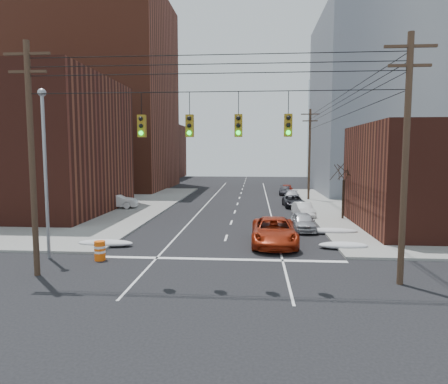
% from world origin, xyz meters
% --- Properties ---
extents(ground, '(160.00, 160.00, 0.00)m').
position_xyz_m(ground, '(0.00, 0.00, 0.00)').
color(ground, black).
rests_on(ground, ground).
extents(building_brick_tall, '(24.00, 20.00, 30.00)m').
position_xyz_m(building_brick_tall, '(-24.00, 48.00, 15.00)').
color(building_brick_tall, brown).
rests_on(building_brick_tall, ground).
extents(building_brick_near, '(20.00, 16.00, 13.00)m').
position_xyz_m(building_brick_near, '(-22.00, 22.00, 6.50)').
color(building_brick_near, '#4C1F16').
rests_on(building_brick_near, ground).
extents(building_brick_far, '(22.00, 18.00, 12.00)m').
position_xyz_m(building_brick_far, '(-26.00, 74.00, 6.00)').
color(building_brick_far, '#4C1F16').
rests_on(building_brick_far, ground).
extents(building_office, '(22.00, 20.00, 25.00)m').
position_xyz_m(building_office, '(22.00, 44.00, 12.50)').
color(building_office, gray).
rests_on(building_office, ground).
extents(building_glass, '(20.00, 18.00, 22.00)m').
position_xyz_m(building_glass, '(24.00, 70.00, 11.00)').
color(building_glass, gray).
rests_on(building_glass, ground).
extents(utility_pole_left, '(2.20, 0.28, 11.00)m').
position_xyz_m(utility_pole_left, '(-8.50, 3.00, 5.78)').
color(utility_pole_left, '#473323').
rests_on(utility_pole_left, ground).
extents(utility_pole_right, '(2.20, 0.28, 11.00)m').
position_xyz_m(utility_pole_right, '(8.50, 3.00, 5.78)').
color(utility_pole_right, '#473323').
rests_on(utility_pole_right, ground).
extents(utility_pole_far, '(2.20, 0.28, 11.00)m').
position_xyz_m(utility_pole_far, '(8.50, 34.00, 5.78)').
color(utility_pole_far, '#473323').
rests_on(utility_pole_far, ground).
extents(traffic_signals, '(17.00, 0.42, 2.02)m').
position_xyz_m(traffic_signals, '(0.10, 2.97, 7.17)').
color(traffic_signals, black).
rests_on(traffic_signals, ground).
extents(street_light, '(0.44, 0.44, 9.32)m').
position_xyz_m(street_light, '(-9.50, 6.00, 5.54)').
color(street_light, gray).
rests_on(street_light, ground).
extents(bare_tree, '(2.09, 2.20, 4.93)m').
position_xyz_m(bare_tree, '(9.59, 20.00, 2.32)').
color(bare_tree, black).
rests_on(bare_tree, ground).
extents(snow_nw, '(3.50, 1.08, 0.42)m').
position_xyz_m(snow_nw, '(-7.40, 9.00, 0.21)').
color(snow_nw, silver).
rests_on(snow_nw, ground).
extents(snow_ne, '(3.00, 1.08, 0.42)m').
position_xyz_m(snow_ne, '(7.40, 9.50, 0.21)').
color(snow_ne, silver).
rests_on(snow_ne, ground).
extents(snow_east_far, '(4.00, 1.08, 0.42)m').
position_xyz_m(snow_east_far, '(7.40, 14.00, 0.21)').
color(snow_east_far, silver).
rests_on(snow_east_far, ground).
extents(red_pickup, '(2.86, 6.13, 1.70)m').
position_xyz_m(red_pickup, '(3.20, 10.29, 0.85)').
color(red_pickup, '#9A260E').
rests_on(red_pickup, ground).
extents(parked_car_a, '(1.74, 4.04, 1.36)m').
position_xyz_m(parked_car_a, '(5.61, 15.02, 0.68)').
color(parked_car_a, '#BCBDC2').
rests_on(parked_car_a, ground).
extents(parked_car_b, '(1.89, 4.11, 1.31)m').
position_xyz_m(parked_car_b, '(6.40, 21.50, 0.65)').
color(parked_car_b, white).
rests_on(parked_car_b, ground).
extents(parked_car_c, '(2.30, 4.61, 1.25)m').
position_xyz_m(parked_car_c, '(6.12, 27.90, 0.63)').
color(parked_car_c, black).
rests_on(parked_car_c, ground).
extents(parked_car_d, '(2.12, 4.46, 1.26)m').
position_xyz_m(parked_car_d, '(6.40, 32.71, 0.63)').
color(parked_car_d, silver).
rests_on(parked_car_d, ground).
extents(parked_car_e, '(1.88, 4.27, 1.43)m').
position_xyz_m(parked_car_e, '(6.40, 40.68, 0.71)').
color(parked_car_e, maroon).
rests_on(parked_car_e, ground).
extents(parked_car_f, '(1.83, 3.96, 1.26)m').
position_xyz_m(parked_car_f, '(6.12, 40.37, 0.63)').
color(parked_car_f, black).
rests_on(parked_car_f, ground).
extents(lot_car_a, '(4.72, 2.23, 1.49)m').
position_xyz_m(lot_car_a, '(-12.38, 24.66, 0.90)').
color(lot_car_a, silver).
rests_on(lot_car_a, sidewalk_nw).
extents(lot_car_b, '(5.71, 2.66, 1.58)m').
position_xyz_m(lot_car_b, '(-15.32, 26.81, 0.94)').
color(lot_car_b, silver).
rests_on(lot_car_b, sidewalk_nw).
extents(lot_car_c, '(4.77, 2.08, 1.36)m').
position_xyz_m(lot_car_c, '(-17.79, 19.27, 0.83)').
color(lot_car_c, black).
rests_on(lot_car_c, sidewalk_nw).
extents(lot_car_d, '(4.60, 2.23, 1.51)m').
position_xyz_m(lot_car_d, '(-17.11, 27.05, 0.91)').
color(lot_car_d, silver).
rests_on(lot_car_d, sidewalk_nw).
extents(construction_barrel, '(0.68, 0.68, 1.07)m').
position_xyz_m(construction_barrel, '(-6.50, 5.82, 0.55)').
color(construction_barrel, '#FD5E0D').
rests_on(construction_barrel, ground).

